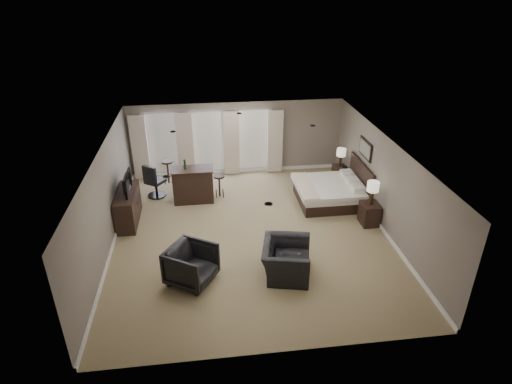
{
  "coord_description": "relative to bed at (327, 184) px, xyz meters",
  "views": [
    {
      "loc": [
        -1.15,
        -10.07,
        6.5
      ],
      "look_at": [
        0.2,
        0.4,
        1.1
      ],
      "focal_mm": 30.0,
      "sensor_mm": 36.0,
      "label": 1
    }
  ],
  "objects": [
    {
      "name": "tv",
      "position": [
        -6.03,
        -0.43,
        0.38
      ],
      "size": [
        0.57,
        0.99,
        0.13
      ],
      "primitive_type": "imported",
      "rotation": [
        0.0,
        0.0,
        1.57
      ],
      "color": "black",
      "rests_on": "dresser"
    },
    {
      "name": "desk_chair",
      "position": [
        -5.36,
        1.09,
        -0.07
      ],
      "size": [
        0.81,
        0.81,
        1.14
      ],
      "primitive_type": "cube",
      "rotation": [
        0.0,
        0.0,
        2.54
      ],
      "color": "black",
      "rests_on": "ground"
    },
    {
      "name": "bed",
      "position": [
        0.0,
        0.0,
        0.0
      ],
      "size": [
        2.02,
        1.93,
        1.29
      ],
      "primitive_type": "cube",
      "color": "silver",
      "rests_on": "ground"
    },
    {
      "name": "armchair_far",
      "position": [
        -4.19,
        -3.45,
        -0.13
      ],
      "size": [
        1.32,
        1.34,
        1.03
      ],
      "primitive_type": "imported",
      "rotation": [
        0.0,
        0.0,
        1.02
      ],
      "color": "black",
      "rests_on": "ground"
    },
    {
      "name": "armchair_near",
      "position": [
        -1.95,
        -3.44,
        -0.09
      ],
      "size": [
        1.09,
        1.42,
        1.11
      ],
      "primitive_type": "imported",
      "rotation": [
        0.0,
        0.0,
        1.34
      ],
      "color": "black",
      "rests_on": "ground"
    },
    {
      "name": "nightstand_near",
      "position": [
        0.89,
        -1.45,
        -0.32
      ],
      "size": [
        0.48,
        0.59,
        0.64
      ],
      "primitive_type": "cube",
      "color": "black",
      "rests_on": "ground"
    },
    {
      "name": "room",
      "position": [
        -2.58,
        -1.57,
        0.66
      ],
      "size": [
        7.6,
        8.6,
        2.64
      ],
      "color": "#887856",
      "rests_on": "ground"
    },
    {
      "name": "bar_stool_right",
      "position": [
        -3.32,
        0.83,
        -0.27
      ],
      "size": [
        0.35,
        0.35,
        0.74
      ],
      "primitive_type": "cube",
      "rotation": [
        0.0,
        0.0,
        -0.0
      ],
      "color": "black",
      "rests_on": "ground"
    },
    {
      "name": "window_bay",
      "position": [
        -3.58,
        2.54,
        0.56
      ],
      "size": [
        5.25,
        0.2,
        2.3
      ],
      "color": "silver",
      "rests_on": "room"
    },
    {
      "name": "wall_art",
      "position": [
        1.12,
        -0.0,
        1.11
      ],
      "size": [
        0.04,
        0.96,
        0.56
      ],
      "primitive_type": "cube",
      "color": "slate",
      "rests_on": "room"
    },
    {
      "name": "dresser",
      "position": [
        -6.03,
        -0.43,
        -0.16
      ],
      "size": [
        0.53,
        1.65,
        0.96
      ],
      "primitive_type": "cube",
      "color": "black",
      "rests_on": "ground"
    },
    {
      "name": "nightstand_far",
      "position": [
        0.89,
        1.45,
        -0.36
      ],
      "size": [
        0.42,
        0.51,
        0.56
      ],
      "primitive_type": "cube",
      "color": "black",
      "rests_on": "ground"
    },
    {
      "name": "bar_stool_left",
      "position": [
        -5.03,
        2.07,
        -0.24
      ],
      "size": [
        0.39,
        0.39,
        0.82
      ],
      "primitive_type": "cube",
      "rotation": [
        0.0,
        0.0,
        0.01
      ],
      "color": "black",
      "rests_on": "ground"
    },
    {
      "name": "lamp_far",
      "position": [
        0.89,
        1.45,
        0.24
      ],
      "size": [
        0.31,
        0.31,
        0.65
      ],
      "primitive_type": "cube",
      "color": "beige",
      "rests_on": "nightstand_far"
    },
    {
      "name": "bar_counter",
      "position": [
        -4.15,
        0.62,
        -0.08
      ],
      "size": [
        1.29,
        0.67,
        1.13
      ],
      "primitive_type": "cube",
      "color": "black",
      "rests_on": "ground"
    },
    {
      "name": "lamp_near",
      "position": [
        0.89,
        -1.45,
        0.35
      ],
      "size": [
        0.34,
        0.34,
        0.7
      ],
      "primitive_type": "cube",
      "color": "beige",
      "rests_on": "nightstand_near"
    }
  ]
}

